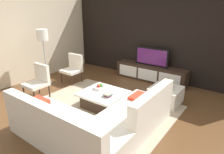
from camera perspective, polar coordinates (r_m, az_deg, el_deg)
ground_plane at (r=4.72m, az=-2.29°, el=-9.26°), size 14.00×14.00×0.00m
feature_wall_back at (r=6.52m, az=12.75°, el=11.45°), size 6.40×0.12×2.80m
side_wall_left at (r=6.78m, az=-23.43°, el=10.64°), size 0.12×5.20×2.80m
area_rug at (r=4.77m, az=-3.25°, el=-8.86°), size 3.24×2.57×0.01m
media_console at (r=6.51m, az=10.90°, el=1.13°), size 2.30×0.47×0.50m
television at (r=6.36m, az=11.21°, el=5.68°), size 1.09×0.06×0.56m
sectional_couch at (r=3.73m, az=-4.61°, el=-12.74°), size 2.27×2.35×0.84m
coffee_table at (r=4.75m, az=-2.52°, el=-6.32°), size 1.01×0.92×0.38m
accent_chair_near at (r=5.49m, az=-20.18°, el=-0.64°), size 0.53×0.52×0.87m
floor_lamp at (r=6.22m, az=-19.14°, el=10.36°), size 0.32×0.32×1.65m
ottoman at (r=5.13m, az=15.01°, el=-4.96°), size 0.70×0.70×0.40m
fruit_bowl at (r=4.83m, az=-3.48°, el=-2.88°), size 0.28×0.28×0.13m
accent_chair_far at (r=6.34m, az=-10.98°, el=2.90°), size 0.55×0.51×0.87m
decorative_ball at (r=5.01m, az=15.33°, el=-1.60°), size 0.25×0.25×0.25m
book_stack at (r=4.44m, az=-1.28°, el=-5.04°), size 0.17×0.17×0.08m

